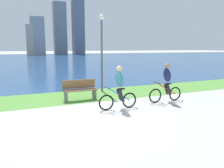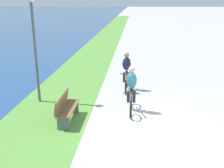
{
  "view_description": "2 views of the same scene",
  "coord_description": "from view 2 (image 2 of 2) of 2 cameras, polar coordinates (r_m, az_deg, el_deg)",
  "views": [
    {
      "loc": [
        -2.37,
        -6.9,
        2.3
      ],
      "look_at": [
        1.12,
        1.02,
        0.9
      ],
      "focal_mm": 36.06,
      "sensor_mm": 36.0,
      "label": 1
    },
    {
      "loc": [
        -7.45,
        0.51,
        3.77
      ],
      "look_at": [
        1.29,
        1.25,
        0.97
      ],
      "focal_mm": 42.49,
      "sensor_mm": 36.0,
      "label": 2
    }
  ],
  "objects": [
    {
      "name": "grass_strip_bayside",
      "position": [
        8.83,
        -14.84,
        -8.2
      ],
      "size": [
        120.0,
        2.87,
        0.01
      ],
      "primitive_type": "cube",
      "color": "#59933D",
      "rests_on": "ground"
    },
    {
      "name": "cyclist_lead",
      "position": [
        9.14,
        4.18,
        -1.13
      ],
      "size": [
        1.56,
        0.52,
        1.64
      ],
      "color": "black",
      "rests_on": "ground"
    },
    {
      "name": "ground_plane",
      "position": [
        8.36,
        7.9,
        -9.28
      ],
      "size": [
        300.0,
        300.0,
        0.0
      ],
      "primitive_type": "plane",
      "color": "#B2AFA8"
    },
    {
      "name": "cyclist_trailing",
      "position": [
        11.41,
        3.13,
        2.73
      ],
      "size": [
        1.65,
        0.52,
        1.65
      ],
      "color": "black",
      "rests_on": "ground"
    },
    {
      "name": "lamppost_tall",
      "position": [
        10.1,
        -16.46,
        10.27
      ],
      "size": [
        0.28,
        0.28,
        3.96
      ],
      "color": "#595960",
      "rests_on": "ground"
    },
    {
      "name": "bench_near_path",
      "position": [
        8.67,
        -9.79,
        -5.09
      ],
      "size": [
        1.5,
        0.47,
        0.9
      ],
      "color": "brown",
      "rests_on": "ground"
    }
  ]
}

